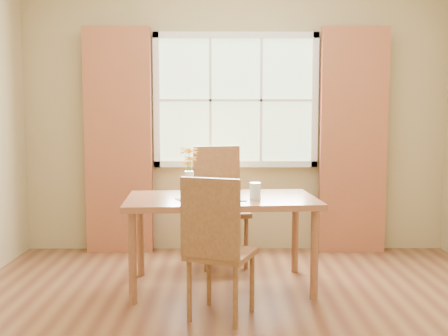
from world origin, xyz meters
TOP-DOWN VIEW (x-y plane):
  - room at (0.00, 0.00)m, footprint 4.24×3.84m
  - window at (0.00, 1.87)m, footprint 1.62×0.06m
  - curtain_left at (-1.15, 1.78)m, footprint 0.65×0.08m
  - curtain_right at (1.15, 1.78)m, footprint 0.65×0.08m
  - dining_table at (-0.14, 0.70)m, footprint 1.52×0.92m
  - chair_near at (-0.17, 0.01)m, footprint 0.52×0.52m
  - chair_far at (-0.17, 1.41)m, footprint 0.54×0.54m
  - placemat at (-0.23, 0.56)m, footprint 0.55×0.49m
  - plate at (-0.19, 0.55)m, footprint 0.31×0.31m
  - croissant_sandwich at (-0.20, 0.61)m, footprint 0.17×0.12m
  - water_glass at (0.12, 0.60)m, footprint 0.08×0.08m
  - flower_vase at (-0.40, 0.87)m, footprint 0.16×0.16m

SIDE VIEW (x-z plane):
  - chair_near at x=-0.17m, z-range 0.05..1.01m
  - chair_far at x=-0.17m, z-range 0.05..1.12m
  - dining_table at x=-0.14m, z-range 0.28..1.00m
  - placemat at x=-0.23m, z-range 0.71..0.72m
  - plate at x=-0.19m, z-range 0.72..0.73m
  - water_glass at x=0.12m, z-range 0.71..0.84m
  - croissant_sandwich at x=-0.20m, z-range 0.73..0.85m
  - flower_vase at x=-0.40m, z-range 0.75..1.14m
  - curtain_left at x=-1.15m, z-range 0.00..2.20m
  - curtain_right at x=1.15m, z-range 0.00..2.20m
  - room at x=0.00m, z-range -0.02..2.72m
  - window at x=0.00m, z-range 0.84..2.16m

